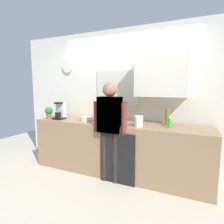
# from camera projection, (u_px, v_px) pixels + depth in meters

# --- Properties ---
(ground_plane) EXTENTS (8.00, 8.00, 0.00)m
(ground_plane) POSITION_uv_depth(u_px,v_px,m) (110.00, 180.00, 3.09)
(ground_plane) COLOR beige
(kitchen_counter) EXTENTS (3.10, 0.64, 0.91)m
(kitchen_counter) POSITION_uv_depth(u_px,v_px,m) (117.00, 148.00, 3.30)
(kitchen_counter) COLOR #937251
(kitchen_counter) RESTS_ON ground_plane
(dishwasher_panel) EXTENTS (0.56, 0.02, 0.82)m
(dishwasher_panel) POSITION_uv_depth(u_px,v_px,m) (118.00, 159.00, 2.94)
(dishwasher_panel) COLOR black
(dishwasher_panel) RESTS_ON ground_plane
(back_wall_assembly) EXTENTS (4.70, 0.42, 2.60)m
(back_wall_assembly) POSITION_uv_depth(u_px,v_px,m) (130.00, 96.00, 3.51)
(back_wall_assembly) COLOR silver
(back_wall_assembly) RESTS_ON ground_plane
(coffee_maker) EXTENTS (0.20, 0.20, 0.33)m
(coffee_maker) POSITION_uv_depth(u_px,v_px,m) (60.00, 111.00, 3.64)
(coffee_maker) COLOR black
(coffee_maker) RESTS_ON kitchen_counter
(bottle_dark_sauce) EXTENTS (0.06, 0.06, 0.18)m
(bottle_dark_sauce) POSITION_uv_depth(u_px,v_px,m) (96.00, 116.00, 3.47)
(bottle_dark_sauce) COLOR black
(bottle_dark_sauce) RESTS_ON kitchen_counter
(bottle_amber_beer) EXTENTS (0.06, 0.06, 0.23)m
(bottle_amber_beer) POSITION_uv_depth(u_px,v_px,m) (61.00, 111.00, 3.94)
(bottle_amber_beer) COLOR brown
(bottle_amber_beer) RESTS_ON kitchen_counter
(bottle_olive_oil) EXTENTS (0.06, 0.06, 0.25)m
(bottle_olive_oil) POSITION_uv_depth(u_px,v_px,m) (167.00, 117.00, 3.06)
(bottle_olive_oil) COLOR olive
(bottle_olive_oil) RESTS_ON kitchen_counter
(cup_yellow_cup) EXTENTS (0.07, 0.07, 0.08)m
(cup_yellow_cup) POSITION_uv_depth(u_px,v_px,m) (138.00, 120.00, 3.25)
(cup_yellow_cup) COLOR yellow
(cup_yellow_cup) RESTS_ON kitchen_counter
(cup_terracotta_mug) EXTENTS (0.08, 0.08, 0.09)m
(cup_terracotta_mug) POSITION_uv_depth(u_px,v_px,m) (109.00, 121.00, 3.16)
(cup_terracotta_mug) COLOR #B26647
(cup_terracotta_mug) RESTS_ON kitchen_counter
(mixing_bowl) EXTENTS (0.22, 0.22, 0.08)m
(mixing_bowl) POSITION_uv_depth(u_px,v_px,m) (87.00, 119.00, 3.42)
(mixing_bowl) COLOR white
(mixing_bowl) RESTS_ON kitchen_counter
(potted_plant) EXTENTS (0.15, 0.15, 0.23)m
(potted_plant) POSITION_uv_depth(u_px,v_px,m) (49.00, 112.00, 3.71)
(potted_plant) COLOR #9E5638
(potted_plant) RESTS_ON kitchen_counter
(dish_soap) EXTENTS (0.06, 0.06, 0.18)m
(dish_soap) POSITION_uv_depth(u_px,v_px,m) (170.00, 123.00, 2.87)
(dish_soap) COLOR green
(dish_soap) RESTS_ON kitchen_counter
(storage_canister) EXTENTS (0.14, 0.14, 0.17)m
(storage_canister) POSITION_uv_depth(u_px,v_px,m) (138.00, 121.00, 2.94)
(storage_canister) COLOR silver
(storage_canister) RESTS_ON kitchen_counter
(person_at_sink) EXTENTS (0.57, 0.22, 1.60)m
(person_at_sink) POSITION_uv_depth(u_px,v_px,m) (110.00, 124.00, 2.97)
(person_at_sink) COLOR #3F4766
(person_at_sink) RESTS_ON ground_plane
(person_guest) EXTENTS (0.57, 0.22, 1.60)m
(person_guest) POSITION_uv_depth(u_px,v_px,m) (110.00, 124.00, 2.97)
(person_guest) COLOR brown
(person_guest) RESTS_ON ground_plane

